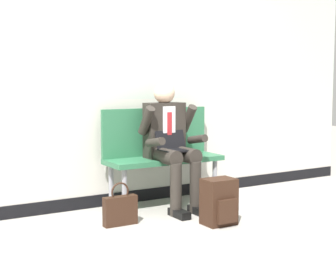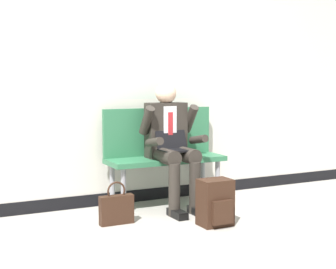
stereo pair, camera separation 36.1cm
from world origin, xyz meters
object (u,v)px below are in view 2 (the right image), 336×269
at_px(bench_with_person, 162,149).
at_px(person_seated, 172,142).
at_px(handbag, 116,209).
at_px(backpack, 216,203).

height_order(bench_with_person, person_seated, person_seated).
xyz_separation_m(person_seated, handbag, (-0.69, -0.29, -0.53)).
xyz_separation_m(bench_with_person, backpack, (0.07, -0.92, -0.37)).
bearing_deg(bench_with_person, backpack, -85.69).
height_order(backpack, handbag, backpack).
relative_size(bench_with_person, person_seated, 0.96).
distance_m(person_seated, handbag, 0.92).
xyz_separation_m(bench_with_person, handbag, (-0.69, -0.49, -0.43)).
xyz_separation_m(backpack, handbag, (-0.76, 0.42, -0.06)).
distance_m(person_seated, backpack, 0.85).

